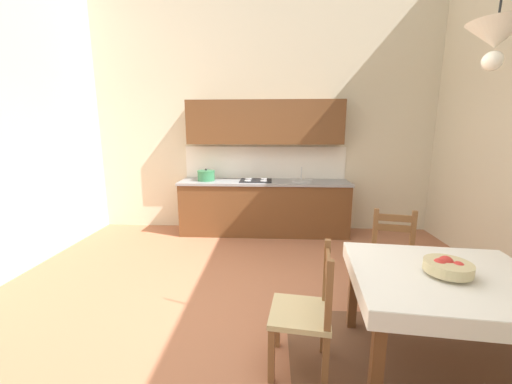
{
  "coord_description": "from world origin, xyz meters",
  "views": [
    {
      "loc": [
        0.17,
        -2.53,
        1.7
      ],
      "look_at": [
        -0.03,
        1.18,
        0.96
      ],
      "focal_mm": 21.15,
      "sensor_mm": 36.0,
      "label": 1
    }
  ],
  "objects_px": {
    "kitchen_cabinetry": "(264,183)",
    "dining_chair_kitchen_side": "(394,261)",
    "dining_table": "(445,291)",
    "dining_chair_tv_side": "(306,312)",
    "pendant_lamp": "(496,37)",
    "fruit_bowl": "(448,267)"
  },
  "relations": [
    {
      "from": "kitchen_cabinetry",
      "to": "dining_table",
      "type": "relative_size",
      "value": 2.1
    },
    {
      "from": "dining_table",
      "to": "kitchen_cabinetry",
      "type": "bearing_deg",
      "value": 113.78
    },
    {
      "from": "dining_table",
      "to": "dining_chair_tv_side",
      "type": "bearing_deg",
      "value": -179.21
    },
    {
      "from": "dining_chair_kitchen_side",
      "to": "dining_chair_tv_side",
      "type": "bearing_deg",
      "value": -136.36
    },
    {
      "from": "dining_chair_tv_side",
      "to": "fruit_bowl",
      "type": "xyz_separation_m",
      "value": [
        0.93,
        -0.0,
        0.37
      ]
    },
    {
      "from": "fruit_bowl",
      "to": "pendant_lamp",
      "type": "relative_size",
      "value": 0.37
    },
    {
      "from": "dining_chair_kitchen_side",
      "to": "pendant_lamp",
      "type": "distance_m",
      "value": 2.03
    },
    {
      "from": "kitchen_cabinetry",
      "to": "dining_chair_kitchen_side",
      "type": "height_order",
      "value": "kitchen_cabinetry"
    },
    {
      "from": "dining_table",
      "to": "dining_chair_kitchen_side",
      "type": "height_order",
      "value": "dining_chair_kitchen_side"
    },
    {
      "from": "kitchen_cabinetry",
      "to": "dining_chair_kitchen_side",
      "type": "relative_size",
      "value": 3.01
    },
    {
      "from": "kitchen_cabinetry",
      "to": "pendant_lamp",
      "type": "distance_m",
      "value": 3.62
    },
    {
      "from": "pendant_lamp",
      "to": "dining_chair_kitchen_side",
      "type": "bearing_deg",
      "value": 92.63
    },
    {
      "from": "dining_table",
      "to": "pendant_lamp",
      "type": "distance_m",
      "value": 1.61
    },
    {
      "from": "dining_chair_tv_side",
      "to": "fruit_bowl",
      "type": "distance_m",
      "value": 1.0
    },
    {
      "from": "dining_chair_kitchen_side",
      "to": "kitchen_cabinetry",
      "type": "bearing_deg",
      "value": 122.89
    },
    {
      "from": "dining_table",
      "to": "dining_chair_tv_side",
      "type": "relative_size",
      "value": 1.43
    },
    {
      "from": "kitchen_cabinetry",
      "to": "dining_chair_tv_side",
      "type": "height_order",
      "value": "kitchen_cabinetry"
    },
    {
      "from": "kitchen_cabinetry",
      "to": "fruit_bowl",
      "type": "relative_size",
      "value": 9.32
    },
    {
      "from": "dining_table",
      "to": "dining_chair_tv_side",
      "type": "height_order",
      "value": "dining_chair_tv_side"
    },
    {
      "from": "pendant_lamp",
      "to": "dining_chair_tv_side",
      "type": "bearing_deg",
      "value": 179.03
    },
    {
      "from": "pendant_lamp",
      "to": "kitchen_cabinetry",
      "type": "bearing_deg",
      "value": 114.7
    },
    {
      "from": "dining_chair_tv_side",
      "to": "dining_chair_kitchen_side",
      "type": "height_order",
      "value": "same"
    }
  ]
}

